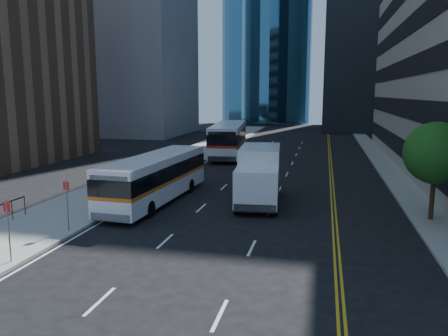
# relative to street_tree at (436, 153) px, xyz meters

# --- Properties ---
(ground) EXTENTS (160.00, 160.00, 0.00)m
(ground) POSITION_rel_street_tree_xyz_m (-9.00, -8.00, -3.64)
(ground) COLOR black
(ground) RESTS_ON ground
(sidewalk_west) EXTENTS (5.00, 90.00, 0.15)m
(sidewalk_west) POSITION_rel_street_tree_xyz_m (-19.50, 17.00, -3.57)
(sidewalk_west) COLOR gray
(sidewalk_west) RESTS_ON ground
(sidewalk_east) EXTENTS (2.00, 90.00, 0.15)m
(sidewalk_east) POSITION_rel_street_tree_xyz_m (-0.00, 17.00, -3.57)
(sidewalk_east) COLOR gray
(sidewalk_east) RESTS_ON ground
(midrise_west) EXTENTS (18.00, 18.00, 35.00)m
(midrise_west) POSITION_rel_street_tree_xyz_m (-37.00, 44.00, 13.86)
(midrise_west) COLOR gray
(midrise_west) RESTS_ON ground
(street_tree) EXTENTS (3.20, 3.20, 5.10)m
(street_tree) POSITION_rel_street_tree_xyz_m (0.00, 0.00, 0.00)
(street_tree) COLOR #332114
(street_tree) RESTS_ON sidewalk_east
(bus_front) EXTENTS (3.01, 11.29, 2.88)m
(bus_front) POSITION_rel_street_tree_xyz_m (-15.60, 0.85, -2.07)
(bus_front) COLOR white
(bus_front) RESTS_ON ground
(bus_rear) EXTENTS (4.47, 13.60, 3.44)m
(bus_rear) POSITION_rel_street_tree_xyz_m (-15.60, 21.80, -1.76)
(bus_rear) COLOR silver
(bus_rear) RESTS_ON ground
(box_truck) EXTENTS (3.00, 7.19, 3.35)m
(box_truck) POSITION_rel_street_tree_xyz_m (-9.40, 2.13, -1.87)
(box_truck) COLOR white
(box_truck) RESTS_ON ground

